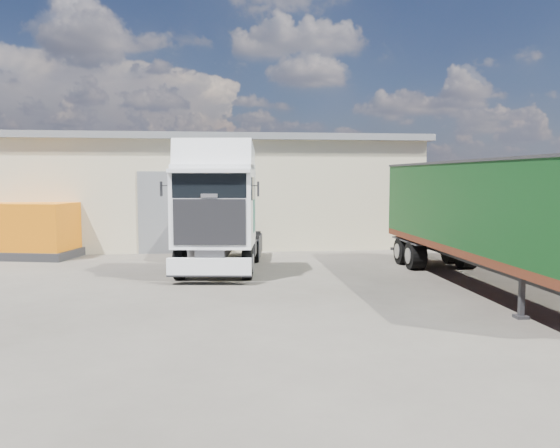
{
  "coord_description": "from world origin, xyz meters",
  "views": [
    {
      "loc": [
        -0.62,
        -14.22,
        3.38
      ],
      "look_at": [
        1.4,
        3.0,
        1.86
      ],
      "focal_mm": 35.0,
      "sensor_mm": 36.0,
      "label": 1
    }
  ],
  "objects": [
    {
      "name": "box_trailer",
      "position": [
        7.49,
        1.53,
        2.34
      ],
      "size": [
        2.59,
        11.59,
        3.85
      ],
      "rotation": [
        0.0,
        0.0,
        -0.01
      ],
      "color": "#2D2D30",
      "rests_on": "ground"
    },
    {
      "name": "warehouse",
      "position": [
        -6.0,
        16.0,
        2.66
      ],
      "size": [
        30.6,
        12.6,
        5.42
      ],
      "color": "#B7A98C",
      "rests_on": "ground"
    },
    {
      "name": "panel_van",
      "position": [
        -1.49,
        8.98,
        0.89
      ],
      "size": [
        1.92,
        4.28,
        1.72
      ],
      "rotation": [
        0.0,
        0.0,
        0.05
      ],
      "color": "black",
      "rests_on": "ground"
    },
    {
      "name": "orange_skip",
      "position": [
        -8.29,
        9.37,
        1.0
      ],
      "size": [
        4.09,
        3.08,
        2.29
      ],
      "rotation": [
        0.0,
        0.0,
        -0.24
      ],
      "color": "#2D2D30",
      "rests_on": "ground"
    },
    {
      "name": "brick_boundary_wall",
      "position": [
        11.5,
        6.0,
        1.25
      ],
      "size": [
        0.35,
        26.0,
        2.5
      ],
      "primitive_type": "cube",
      "color": "maroon",
      "rests_on": "ground"
    },
    {
      "name": "tractor_unit",
      "position": [
        -0.56,
        4.88,
        1.94
      ],
      "size": [
        3.46,
        7.16,
        4.6
      ],
      "rotation": [
        0.0,
        0.0,
        -0.13
      ],
      "color": "black",
      "rests_on": "ground"
    },
    {
      "name": "ground",
      "position": [
        0.0,
        0.0,
        0.0
      ],
      "size": [
        120.0,
        120.0,
        0.0
      ],
      "primitive_type": "plane",
      "color": "black",
      "rests_on": "ground"
    }
  ]
}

